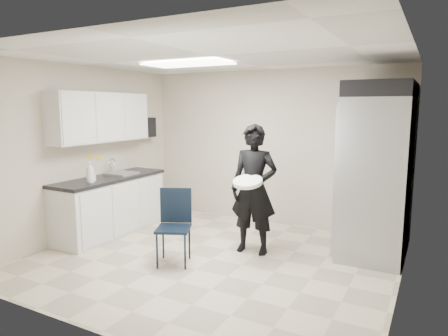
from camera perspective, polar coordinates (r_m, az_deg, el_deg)
The scene contains 21 objects.
floor at distance 5.39m, azimuth -1.73°, elevation -12.85°, with size 4.50×4.50×0.00m, color #C3B499.
ceiling at distance 5.06m, azimuth -1.87°, elevation 15.73°, with size 4.50×4.50×0.00m, color silver.
back_wall at distance 6.86m, azimuth 6.60°, elevation 2.94°, with size 4.50×4.50×0.00m, color #C2B5A0.
left_wall at distance 6.48m, azimuth -19.31°, elevation 2.18°, with size 4.00×4.00×0.00m, color #C2B5A0.
right_wall at distance 4.41m, azimuth 24.47°, elevation -0.97°, with size 4.00×4.00×0.00m, color #C2B5A0.
ceiling_panel at distance 5.70m, azimuth -5.18°, elevation 14.60°, with size 1.20×0.60×0.02m, color white.
lower_counter at distance 6.55m, azimuth -15.85°, elevation -5.33°, with size 0.60×1.90×0.86m, color silver.
countertop at distance 6.46m, azimuth -16.02°, elevation -1.41°, with size 0.64×1.95×0.05m, color black.
sink at distance 6.63m, azimuth -14.39°, elevation -1.22°, with size 0.42×0.40×0.14m, color gray.
faucet at distance 6.74m, azimuth -15.69°, elevation 0.18°, with size 0.02×0.02×0.24m, color silver.
upper_cabinets at distance 6.46m, azimuth -17.17°, elevation 6.93°, with size 0.35×1.80×0.75m, color silver.
towel_dispenser at distance 7.36m, azimuth -11.07°, elevation 5.73°, with size 0.22×0.30×0.35m, color black.
notice_sticker_left at distance 6.55m, azimuth -18.60°, elevation 1.58°, with size 0.00×0.12×0.07m, color yellow.
notice_sticker_right at distance 6.69m, azimuth -17.34°, elevation 1.43°, with size 0.00×0.12×0.07m, color yellow.
commercial_fridge at distance 5.74m, azimuth 21.02°, elevation -1.22°, with size 0.80×1.35×2.10m, color gray.
fridge_compressor at distance 5.66m, azimuth 21.66°, elevation 10.32°, with size 0.80×1.35×0.20m, color black.
folding_chair at distance 5.13m, azimuth -7.25°, elevation -8.60°, with size 0.41×0.41×0.92m, color black.
man_tuxedo at distance 5.41m, azimuth 4.28°, elevation -3.05°, with size 0.65×0.43×1.76m, color black.
bucket_lid at distance 5.15m, azimuth 3.40°, elevation -1.97°, with size 0.38×0.38×0.05m, color white.
soap_bottle_a at distance 5.98m, azimuth -18.57°, elevation -0.57°, with size 0.12×0.12×0.31m, color white.
soap_bottle_b at distance 6.13m, azimuth -18.29°, elevation -0.99°, with size 0.08×0.08×0.17m, color #A3A0AC.
Camera 1 is at (2.51, -4.34, 1.98)m, focal length 32.00 mm.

